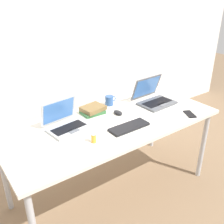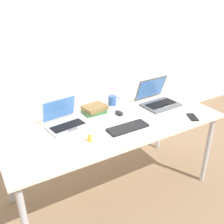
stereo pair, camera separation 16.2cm
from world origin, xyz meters
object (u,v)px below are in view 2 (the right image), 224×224
at_px(book_stack, 94,109).
at_px(coffee_mug, 112,100).
at_px(laptop_front_right, 65,121).
at_px(pill_bottle, 90,136).
at_px(cell_phone, 193,117).
at_px(external_keyboard, 128,128).
at_px(computer_mouse, 119,113).
at_px(laptop_by_keyboard, 158,100).

xyz_separation_m(book_stack, coffee_mug, (0.22, 0.06, 0.01)).
xyz_separation_m(laptop_front_right, pill_bottle, (0.07, -0.30, -0.00)).
distance_m(cell_phone, book_stack, 0.84).
height_order(laptop_front_right, external_keyboard, laptop_front_right).
bearing_deg(computer_mouse, pill_bottle, -153.57).
bearing_deg(external_keyboard, cell_phone, -12.22).
xyz_separation_m(computer_mouse, cell_phone, (0.50, -0.37, -0.01)).
bearing_deg(book_stack, coffee_mug, 15.58).
bearing_deg(laptop_front_right, book_stack, 18.51).
height_order(book_stack, coffee_mug, coffee_mug).
height_order(computer_mouse, book_stack, book_stack).
relative_size(laptop_by_keyboard, book_stack, 1.60).
height_order(external_keyboard, cell_phone, external_keyboard).
height_order(laptop_front_right, coffee_mug, laptop_front_right).
bearing_deg(laptop_front_right, pill_bottle, -77.28).
xyz_separation_m(external_keyboard, computer_mouse, (0.08, 0.24, 0.01)).
distance_m(laptop_front_right, external_keyboard, 0.49).
relative_size(laptop_by_keyboard, coffee_mug, 3.07).
bearing_deg(cell_phone, computer_mouse, 169.64).
relative_size(pill_bottle, coffee_mug, 0.70).
distance_m(laptop_by_keyboard, external_keyboard, 0.56).
bearing_deg(coffee_mug, laptop_front_right, -162.70).
relative_size(computer_mouse, cell_phone, 0.71).
xyz_separation_m(laptop_front_right, external_keyboard, (0.40, -0.29, -0.04)).
xyz_separation_m(computer_mouse, coffee_mug, (0.06, 0.21, 0.03)).
bearing_deg(coffee_mug, book_stack, -164.42).
distance_m(computer_mouse, coffee_mug, 0.22).
height_order(laptop_front_right, computer_mouse, laptop_front_right).
relative_size(pill_bottle, book_stack, 0.36).
bearing_deg(cell_phone, coffee_mug, 153.44).
height_order(external_keyboard, book_stack, book_stack).
distance_m(cell_phone, coffee_mug, 0.73).
bearing_deg(laptop_front_right, coffee_mug, 17.30).
height_order(laptop_by_keyboard, book_stack, laptop_by_keyboard).
height_order(laptop_by_keyboard, external_keyboard, laptop_by_keyboard).
bearing_deg(laptop_front_right, cell_phone, -22.83).
bearing_deg(external_keyboard, laptop_by_keyboard, 26.11).
relative_size(laptop_front_right, coffee_mug, 2.94).
xyz_separation_m(external_keyboard, book_stack, (-0.09, 0.39, 0.02)).
distance_m(external_keyboard, pill_bottle, 0.33).
relative_size(laptop_by_keyboard, external_keyboard, 1.05).
bearing_deg(coffee_mug, cell_phone, -52.56).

